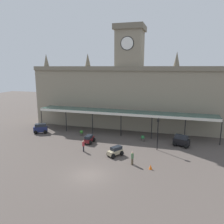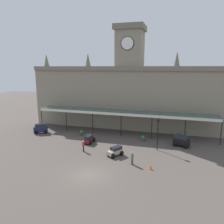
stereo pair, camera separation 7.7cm
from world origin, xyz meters
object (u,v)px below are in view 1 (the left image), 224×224
pedestrian_near_entrance (132,158)px  planter_forecourt_centre (81,133)px  traffic_cone (151,167)px  car_navy_van (41,129)px  pedestrian_beside_cars (83,145)px  car_black_van (181,141)px  car_maroon_estate (89,139)px  planter_near_kerb (143,138)px  car_beige_estate (115,152)px  victorian_lamppost (158,130)px

pedestrian_near_entrance → planter_forecourt_centre: size_ratio=1.74×
traffic_cone → planter_forecourt_centre: bearing=143.9°
car_navy_van → traffic_cone: (20.98, -8.88, -0.51)m
pedestrian_beside_cars → planter_forecourt_centre: (-3.35, 6.75, -0.42)m
car_black_van → car_maroon_estate: (-14.09, -2.48, -0.24)m
car_navy_van → traffic_cone: 22.79m
planter_near_kerb → planter_forecourt_centre: same height
car_navy_van → traffic_cone: bearing=-22.9°
car_beige_estate → planter_near_kerb: (2.69, 7.02, -0.07)m
car_navy_van → pedestrian_beside_cars: (11.11, -6.00, 0.10)m
pedestrian_beside_cars → pedestrian_near_entrance: size_ratio=1.00×
car_black_van → planter_near_kerb: bearing=172.6°
car_maroon_estate → planter_forecourt_centre: bearing=131.2°
car_navy_van → pedestrian_beside_cars: size_ratio=1.55×
pedestrian_beside_cars → planter_near_kerb: bearing=42.6°
victorian_lamppost → traffic_cone: 7.03m
car_beige_estate → planter_near_kerb: bearing=69.0°
victorian_lamppost → traffic_cone: victorian_lamppost is taller
pedestrian_beside_cars → victorian_lamppost: victorian_lamppost is taller
car_beige_estate → pedestrian_beside_cars: 4.80m
car_navy_van → car_maroon_estate: bearing=-12.8°
car_beige_estate → planter_near_kerb: car_beige_estate is taller
car_black_van → car_navy_van: same height
pedestrian_near_entrance → victorian_lamppost: 6.69m
planter_near_kerb → planter_forecourt_centre: (-10.83, -0.12, 0.00)m
car_navy_van → planter_forecourt_centre: car_navy_van is taller
victorian_lamppost → planter_forecourt_centre: size_ratio=5.03×
victorian_lamppost → planter_forecourt_centre: (-13.42, 3.14, -2.51)m
car_maroon_estate → planter_forecourt_centre: 4.17m
victorian_lamppost → planter_forecourt_centre: victorian_lamppost is taller
car_black_van → car_beige_estate: car_black_van is taller
car_maroon_estate → planter_forecourt_centre: car_maroon_estate is taller
car_maroon_estate → victorian_lamppost: (10.68, -0.01, 2.44)m
pedestrian_beside_cars → car_maroon_estate: bearing=99.6°
car_beige_estate → traffic_cone: bearing=-28.2°
car_maroon_estate → planter_near_kerb: bearing=21.9°
car_maroon_estate → pedestrian_beside_cars: (0.61, -3.61, 0.34)m
car_beige_estate → traffic_cone: (5.09, -2.73, -0.27)m
victorian_lamppost → car_navy_van: bearing=173.5°
car_maroon_estate → pedestrian_near_entrance: size_ratio=1.35×
victorian_lamppost → car_black_van: bearing=36.1°
pedestrian_beside_cars → victorian_lamppost: bearing=19.7°
car_black_van → pedestrian_beside_cars: 14.79m
car_navy_van → car_black_van: bearing=0.2°
car_maroon_estate → traffic_cone: size_ratio=3.85×
car_navy_van → pedestrian_near_entrance: bearing=-23.8°
car_beige_estate → pedestrian_near_entrance: pedestrian_near_entrance is taller
car_black_van → car_navy_van: size_ratio=1.00×
car_black_van → victorian_lamppost: bearing=-143.9°
car_black_van → victorian_lamppost: size_ratio=0.53×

